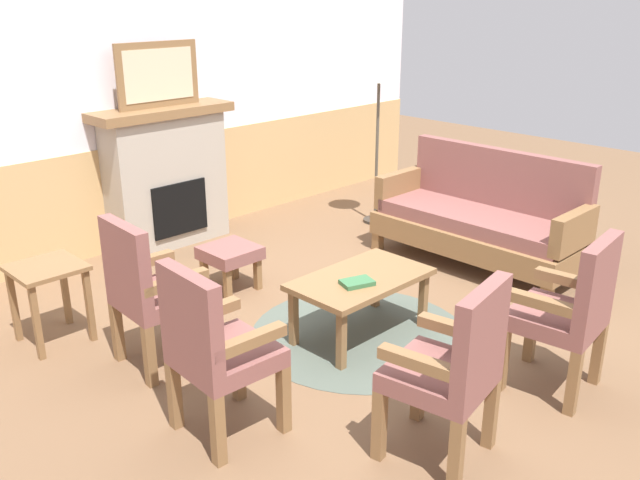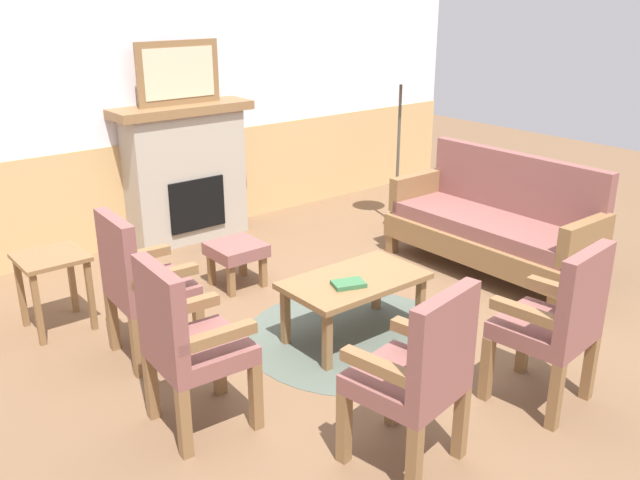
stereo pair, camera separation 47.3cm
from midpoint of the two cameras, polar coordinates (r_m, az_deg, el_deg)
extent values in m
plane|color=brown|center=(4.92, 0.13, -7.08)|extent=(14.00, 14.00, 0.00)
cube|color=white|center=(6.54, -16.53, 11.47)|extent=(7.20, 0.12, 2.70)
cube|color=tan|center=(6.66, -15.50, 3.98)|extent=(7.20, 0.02, 0.95)
cube|color=#A39989|center=(6.47, -14.79, 4.74)|extent=(1.10, 0.36, 1.20)
cube|color=black|center=(6.37, -13.73, 2.53)|extent=(0.56, 0.02, 0.48)
cube|color=brown|center=(6.34, -15.31, 10.32)|extent=(1.30, 0.44, 0.08)
cube|color=brown|center=(6.29, -15.59, 13.18)|extent=(0.80, 0.03, 0.56)
cube|color=beige|center=(6.28, -15.50, 13.18)|extent=(0.68, 0.01, 0.44)
cube|color=brown|center=(6.26, 2.72, -0.13)|extent=(0.08, 0.08, 0.16)
cube|color=brown|center=(5.36, 16.10, -4.58)|extent=(0.08, 0.08, 0.16)
cube|color=brown|center=(6.69, 6.20, 1.14)|extent=(0.08, 0.08, 0.16)
cube|color=brown|center=(5.85, 19.03, -2.75)|extent=(0.08, 0.08, 0.16)
cube|color=brown|center=(5.93, 10.71, 0.21)|extent=(0.70, 1.80, 0.20)
cube|color=brown|center=(5.88, 10.81, 1.67)|extent=(0.60, 1.70, 0.12)
cube|color=brown|center=(6.03, 12.64, 5.10)|extent=(0.10, 1.70, 0.50)
cube|color=brown|center=(6.34, 4.56, 4.38)|extent=(0.60, 0.10, 0.30)
cube|color=brown|center=(5.44, 18.22, 0.69)|extent=(0.60, 0.10, 0.30)
cube|color=brown|center=(4.28, -1.39, -8.48)|extent=(0.05, 0.05, 0.40)
cube|color=brown|center=(4.83, 5.88, -5.06)|extent=(0.05, 0.05, 0.40)
cube|color=brown|center=(4.58, -5.21, -6.57)|extent=(0.05, 0.05, 0.40)
cube|color=brown|center=(5.10, 2.06, -3.58)|extent=(0.05, 0.05, 0.40)
cube|color=brown|center=(4.59, 0.50, -3.35)|extent=(0.96, 0.56, 0.04)
cylinder|color=#4C564C|center=(4.77, 0.49, -7.94)|extent=(1.52, 1.52, 0.01)
cube|color=#33663D|center=(4.45, 0.09, -3.64)|extent=(0.24, 0.20, 0.03)
cube|color=brown|center=(5.30, -10.29, -3.75)|extent=(0.05, 0.05, 0.26)
cube|color=brown|center=(5.46, -7.72, -2.87)|extent=(0.05, 0.05, 0.26)
cube|color=brown|center=(5.53, -12.08, -2.83)|extent=(0.05, 0.05, 0.26)
cube|color=brown|center=(5.69, -9.57, -2.01)|extent=(0.05, 0.05, 0.26)
cube|color=brown|center=(5.43, -10.03, -1.10)|extent=(0.40, 0.40, 0.10)
cube|color=brown|center=(4.06, -10.25, -10.58)|extent=(0.06, 0.06, 0.40)
cube|color=brown|center=(3.76, -6.76, -13.14)|extent=(0.06, 0.06, 0.40)
cube|color=brown|center=(3.90, -15.61, -12.48)|extent=(0.06, 0.06, 0.40)
cube|color=brown|center=(3.58, -12.45, -15.40)|extent=(0.06, 0.06, 0.40)
cube|color=brown|center=(3.69, -11.54, -9.58)|extent=(0.51, 0.51, 0.10)
cube|color=brown|center=(3.47, -14.72, -6.41)|extent=(0.11, 0.48, 0.48)
cube|color=brown|center=(3.77, -13.32, -6.11)|extent=(0.44, 0.09, 0.06)
cube|color=brown|center=(3.45, -9.98, -8.46)|extent=(0.44, 0.09, 0.06)
cube|color=brown|center=(4.79, -14.86, -5.90)|extent=(0.06, 0.06, 0.40)
cube|color=brown|center=(4.46, -12.32, -7.75)|extent=(0.06, 0.06, 0.40)
cube|color=brown|center=(4.65, -19.46, -7.30)|extent=(0.06, 0.06, 0.40)
cube|color=brown|center=(4.30, -17.21, -9.35)|extent=(0.06, 0.06, 0.40)
cube|color=brown|center=(4.44, -16.27, -4.67)|extent=(0.50, 0.50, 0.10)
cube|color=brown|center=(4.25, -19.05, -1.83)|extent=(0.10, 0.48, 0.48)
cube|color=brown|center=(4.54, -17.63, -1.88)|extent=(0.44, 0.09, 0.06)
cube|color=brown|center=(4.20, -15.25, -3.48)|extent=(0.44, 0.09, 0.06)
cube|color=brown|center=(3.54, 1.06, -15.29)|extent=(0.07, 0.07, 0.40)
cube|color=brown|center=(3.84, 4.69, -12.27)|extent=(0.07, 0.07, 0.40)
cube|color=brown|center=(3.37, 7.25, -17.59)|extent=(0.07, 0.07, 0.40)
cube|color=brown|center=(3.68, 10.48, -14.16)|extent=(0.07, 0.07, 0.40)
cube|color=brown|center=(3.46, 6.02, -11.37)|extent=(0.55, 0.55, 0.10)
cube|color=brown|center=(3.24, 9.31, -8.00)|extent=(0.49, 0.16, 0.48)
cube|color=brown|center=(3.22, 4.29, -10.39)|extent=(0.14, 0.45, 0.06)
cube|color=brown|center=(3.54, 7.79, -7.56)|extent=(0.14, 0.45, 0.06)
cube|color=brown|center=(4.17, 11.92, -9.78)|extent=(0.07, 0.07, 0.40)
cube|color=brown|center=(4.51, 14.41, -7.59)|extent=(0.07, 0.07, 0.40)
cube|color=brown|center=(4.04, 17.30, -11.44)|extent=(0.07, 0.07, 0.40)
cube|color=brown|center=(4.38, 19.42, -9.01)|extent=(0.07, 0.07, 0.40)
cube|color=brown|center=(4.16, 16.09, -6.40)|extent=(0.53, 0.53, 0.10)
cube|color=brown|center=(3.98, 19.13, -3.39)|extent=(0.49, 0.13, 0.48)
cube|color=brown|center=(3.91, 15.13, -5.27)|extent=(0.12, 0.45, 0.06)
cube|color=brown|center=(4.26, 17.42, -3.35)|extent=(0.12, 0.45, 0.06)
cube|color=brown|center=(5.13, -26.72, -4.97)|extent=(0.04, 0.04, 0.52)
cube|color=brown|center=(5.23, -23.04, -3.91)|extent=(0.04, 0.04, 0.52)
cube|color=brown|center=(4.81, -25.30, -6.36)|extent=(0.04, 0.04, 0.52)
cube|color=brown|center=(4.92, -21.41, -5.19)|extent=(0.04, 0.04, 0.52)
cube|color=brown|center=(4.92, -24.58, -2.18)|extent=(0.44, 0.44, 0.03)
cylinder|color=#332D28|center=(7.03, 2.71, 1.64)|extent=(0.24, 0.24, 0.03)
cylinder|color=#4C473D|center=(6.83, 2.81, 7.33)|extent=(0.03, 0.03, 1.40)
cone|color=silver|center=(6.70, 2.93, 14.22)|extent=(0.36, 0.36, 0.25)
camera|label=1|loc=(0.24, -92.75, -1.02)|focal=38.21mm
camera|label=2|loc=(0.24, 87.25, 1.02)|focal=38.21mm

